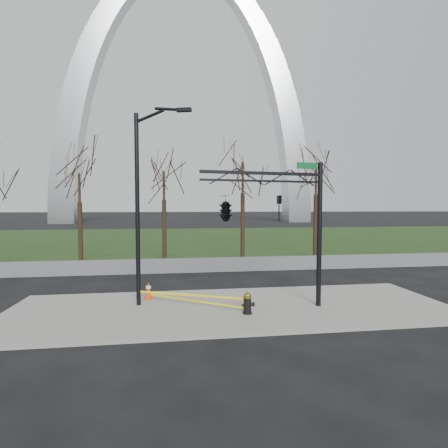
{
  "coord_description": "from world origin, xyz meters",
  "views": [
    {
      "loc": [
        -2.23,
        -13.43,
        4.21
      ],
      "look_at": [
        -0.09,
        2.0,
        3.4
      ],
      "focal_mm": 27.03,
      "sensor_mm": 36.0,
      "label": 1
    }
  ],
  "objects": [
    {
      "name": "traffic_cone",
      "position": [
        -3.53,
        1.66,
        0.48
      ],
      "size": [
        0.39,
        0.39,
        0.75
      ],
      "rotation": [
        0.0,
        0.0,
        0.02
      ],
      "color": "#FF4E0D",
      "rests_on": "sidewalk"
    },
    {
      "name": "grass_strip",
      "position": [
        0.0,
        30.0,
        0.03
      ],
      "size": [
        120.0,
        40.0,
        0.06
      ],
      "primitive_type": "cube",
      "color": "#173513",
      "rests_on": "ground"
    },
    {
      "name": "tree_row",
      "position": [
        -6.16,
        12.0,
        4.09
      ],
      "size": [
        33.67,
        4.0,
        8.19
      ],
      "color": "black",
      "rests_on": "ground"
    },
    {
      "name": "traffic_signal_mast",
      "position": [
        0.34,
        -0.73,
        4.15
      ],
      "size": [
        5.07,
        2.53,
        6.0
      ],
      "rotation": [
        0.0,
        0.0,
        0.13
      ],
      "color": "black",
      "rests_on": "ground"
    },
    {
      "name": "ground",
      "position": [
        0.0,
        0.0,
        0.0
      ],
      "size": [
        500.0,
        500.0,
        0.0
      ],
      "primitive_type": "plane",
      "color": "black",
      "rests_on": "ground"
    },
    {
      "name": "fire_hydrant",
      "position": [
        0.42,
        -0.95,
        0.5
      ],
      "size": [
        0.54,
        0.35,
        0.86
      ],
      "rotation": [
        0.0,
        0.0,
        -0.16
      ],
      "color": "black",
      "rests_on": "sidewalk"
    },
    {
      "name": "gateway_arch",
      "position": [
        0.0,
        75.0,
        32.5
      ],
      "size": [
        66.0,
        6.0,
        65.0
      ],
      "primitive_type": null,
      "color": "silver",
      "rests_on": "ground"
    },
    {
      "name": "guardrail",
      "position": [
        0.0,
        8.0,
        0.45
      ],
      "size": [
        60.0,
        0.3,
        0.9
      ],
      "primitive_type": "cube",
      "color": "#59595B",
      "rests_on": "ground"
    },
    {
      "name": "sidewalk",
      "position": [
        0.0,
        0.0,
        0.05
      ],
      "size": [
        18.0,
        6.0,
        0.1
      ],
      "primitive_type": "cube",
      "color": "gray",
      "rests_on": "ground"
    },
    {
      "name": "caution_tape",
      "position": [
        -1.64,
        0.15,
        0.48
      ],
      "size": [
        4.27,
        2.61,
        0.44
      ],
      "color": "yellow",
      "rests_on": "ground"
    },
    {
      "name": "street_light",
      "position": [
        -3.64,
        0.75,
        4.69
      ],
      "size": [
        2.34,
        0.83,
        8.21
      ],
      "rotation": [
        0.0,
        0.0,
        -0.28
      ],
      "color": "black",
      "rests_on": "ground"
    }
  ]
}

